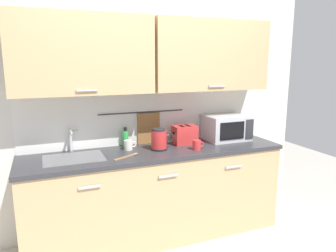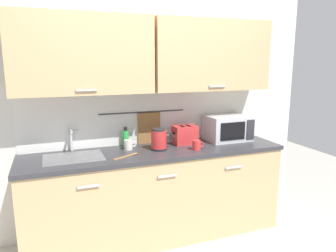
% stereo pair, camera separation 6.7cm
% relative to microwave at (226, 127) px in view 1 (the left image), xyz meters
% --- Properties ---
extents(ground, '(8.00, 8.00, 0.00)m').
position_rel_microwave_xyz_m(ground, '(-0.85, -0.41, -1.04)').
color(ground, '#B7B2A8').
extents(counter_unit, '(2.53, 0.64, 0.90)m').
position_rel_microwave_xyz_m(counter_unit, '(-0.86, -0.11, -0.58)').
color(counter_unit, tan).
rests_on(counter_unit, ground).
extents(back_wall_assembly, '(3.70, 0.41, 2.50)m').
position_rel_microwave_xyz_m(back_wall_assembly, '(-0.85, 0.12, 0.49)').
color(back_wall_assembly, silver).
rests_on(back_wall_assembly, ground).
extents(sink_faucet, '(0.09, 0.17, 0.22)m').
position_rel_microwave_xyz_m(sink_faucet, '(-1.62, 0.12, 0.01)').
color(sink_faucet, '#B2B5BA').
rests_on(sink_faucet, counter_unit).
extents(microwave, '(0.46, 0.35, 0.27)m').
position_rel_microwave_xyz_m(microwave, '(0.00, 0.00, 0.00)').
color(microwave, silver).
rests_on(microwave, counter_unit).
extents(electric_kettle, '(0.23, 0.16, 0.21)m').
position_rel_microwave_xyz_m(electric_kettle, '(-0.82, -0.11, -0.03)').
color(electric_kettle, black).
rests_on(electric_kettle, counter_unit).
extents(dish_soap_bottle, '(0.06, 0.06, 0.20)m').
position_rel_microwave_xyz_m(dish_soap_bottle, '(-1.10, 0.12, -0.05)').
color(dish_soap_bottle, green).
rests_on(dish_soap_bottle, counter_unit).
extents(mug_near_sink, '(0.12, 0.08, 0.09)m').
position_rel_microwave_xyz_m(mug_near_sink, '(-1.10, -0.01, -0.09)').
color(mug_near_sink, silver).
rests_on(mug_near_sink, counter_unit).
extents(toaster, '(0.26, 0.17, 0.19)m').
position_rel_microwave_xyz_m(toaster, '(-0.50, 0.01, -0.04)').
color(toaster, red).
rests_on(toaster, counter_unit).
extents(mug_by_kettle, '(0.12, 0.08, 0.09)m').
position_rel_microwave_xyz_m(mug_by_kettle, '(-0.48, -0.25, -0.09)').
color(mug_by_kettle, red).
rests_on(mug_by_kettle, counter_unit).
extents(wooden_spoon, '(0.26, 0.15, 0.01)m').
position_rel_microwave_xyz_m(wooden_spoon, '(-1.15, -0.22, -0.13)').
color(wooden_spoon, '#9E7042').
rests_on(wooden_spoon, counter_unit).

